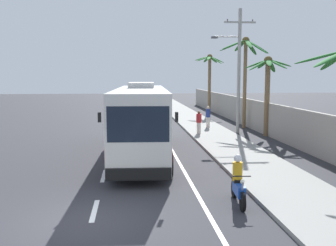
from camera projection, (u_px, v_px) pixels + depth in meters
ground_plane at (92, 221)px, 11.05m from camera, size 160.00×160.00×0.00m
sidewalk_kerb at (233, 149)px, 21.58m from camera, size 3.20×90.00×0.14m
lane_markings at (147, 139)px, 25.50m from camera, size 3.57×71.00×0.01m
boundary_wall at (273, 121)px, 25.77m from camera, size 0.24×60.00×2.26m
coach_bus_foreground at (141, 118)px, 19.74m from camera, size 3.24×12.09×3.75m
motorcycle_beside_bus at (238, 184)px, 12.47m from camera, size 0.56×1.96×1.59m
pedestrian_near_kerb at (199, 122)px, 26.72m from camera, size 0.36×0.36×1.56m
pedestrian_midwalk at (208, 116)px, 29.84m from camera, size 0.36×0.36×1.64m
utility_pole_mid at (238, 67)px, 27.56m from camera, size 3.17×0.24×8.79m
palm_nearest at (210, 72)px, 41.34m from camera, size 3.13×3.16×6.40m
palm_third at (268, 80)px, 26.21m from camera, size 3.11×3.15×5.43m
palm_fourth at (245, 60)px, 30.05m from camera, size 4.01×4.17×7.11m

